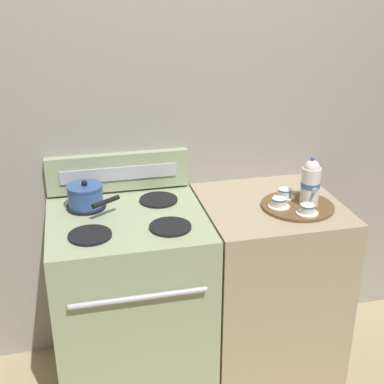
{
  "coord_description": "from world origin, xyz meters",
  "views": [
    {
      "loc": [
        -0.55,
        -2.21,
        2.0
      ],
      "look_at": [
        -0.02,
        0.04,
        1.01
      ],
      "focal_mm": 50.0,
      "sensor_mm": 36.0,
      "label": 1
    }
  ],
  "objects": [
    {
      "name": "ground_plane",
      "position": [
        0.0,
        0.0,
        0.0
      ],
      "size": [
        6.0,
        6.0,
        0.0
      ],
      "primitive_type": "plane",
      "color": "tan"
    },
    {
      "name": "teacup_right",
      "position": [
        0.44,
        0.02,
        0.97
      ],
      "size": [
        0.1,
        0.1,
        0.04
      ],
      "color": "white",
      "rests_on": "serving_tray"
    },
    {
      "name": "teacup_left",
      "position": [
        0.37,
        -0.08,
        0.97
      ],
      "size": [
        0.1,
        0.1,
        0.04
      ],
      "color": "white",
      "rests_on": "serving_tray"
    },
    {
      "name": "saucepan",
      "position": [
        -0.51,
        0.15,
        0.99
      ],
      "size": [
        0.24,
        0.26,
        0.13
      ],
      "color": "#335193",
      "rests_on": "stove"
    },
    {
      "name": "wall_back",
      "position": [
        0.0,
        0.36,
        1.1
      ],
      "size": [
        6.0,
        0.05,
        2.2
      ],
      "color": "#9E998E",
      "rests_on": "ground"
    },
    {
      "name": "creamer_jug",
      "position": [
        0.55,
        0.0,
        0.97
      ],
      "size": [
        0.07,
        0.07,
        0.06
      ],
      "color": "white",
      "rests_on": "serving_tray"
    },
    {
      "name": "stove",
      "position": [
        -0.34,
        -0.0,
        0.47
      ],
      "size": [
        0.72,
        0.69,
        0.94
      ],
      "color": "#9EAD84",
      "rests_on": "ground"
    },
    {
      "name": "control_panel",
      "position": [
        -0.34,
        0.31,
        1.04
      ],
      "size": [
        0.71,
        0.05,
        0.19
      ],
      "color": "#9EAD84",
      "rests_on": "stove"
    },
    {
      "name": "teacup_front",
      "position": [
        0.47,
        -0.18,
        0.97
      ],
      "size": [
        0.1,
        0.1,
        0.04
      ],
      "color": "white",
      "rests_on": "serving_tray"
    },
    {
      "name": "serving_tray",
      "position": [
        0.47,
        -0.07,
        0.94
      ],
      "size": [
        0.34,
        0.34,
        0.01
      ],
      "color": "brown",
      "rests_on": "side_counter"
    },
    {
      "name": "teapot",
      "position": [
        0.52,
        -0.08,
        1.06
      ],
      "size": [
        0.09,
        0.15,
        0.24
      ],
      "color": "white",
      "rests_on": "serving_tray"
    },
    {
      "name": "side_counter",
      "position": [
        0.37,
        0.0,
        0.47
      ],
      "size": [
        0.66,
        0.66,
        0.93
      ],
      "color": "tan",
      "rests_on": "ground"
    }
  ]
}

